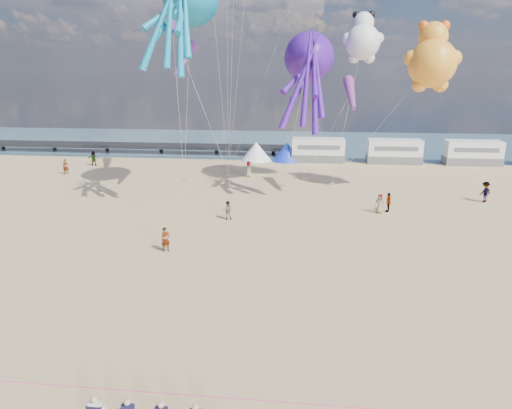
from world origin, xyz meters
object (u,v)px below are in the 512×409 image
Objects in this scene: tent_white at (256,151)px; kite_teddy_orange at (432,63)px; beachgoer_3 at (388,202)px; kite_panda at (363,42)px; standing_person at (166,240)px; sandbag_e at (229,175)px; windsock_left at (172,25)px; beachgoer_2 at (485,192)px; sandbag_d at (305,178)px; beachgoer_0 at (380,204)px; sandbag_b at (283,186)px; sandbag_c at (332,184)px; tent_blue at (287,152)px; windsock_mid at (351,94)px; motorhome_0 at (318,150)px; beachgoer_4 at (94,158)px; motorhome_1 at (394,151)px; sandbag_a at (184,181)px; beachgoer_1 at (228,210)px; motorhome_2 at (473,153)px; beachgoer_5 at (66,167)px; kite_octopus_purple at (309,57)px; beachgoer_6 at (249,169)px; windsock_right at (185,60)px.

kite_teddy_orange reaches higher than tent_white.
kite_panda reaches higher than beachgoer_3.
standing_person is 3.26× the size of sandbag_e.
kite_panda is 0.88× the size of windsock_left.
sandbag_d is at bearing -53.71° from beachgoer_2.
beachgoer_0 is (12.54, -21.77, -0.41)m from tent_white.
sandbag_b and sandbag_c have the same top height.
tent_blue is 20.05m from windsock_mid.
motorhome_0 is 1.65× the size of tent_white.
motorhome_1 is at bearing -168.88° from beachgoer_4.
motorhome_0 is at bearing 25.94° from windsock_left.
sandbag_b is (-9.10, 7.51, -0.71)m from beachgoer_3.
sandbag_c is (4.96, 1.23, 0.00)m from sandbag_b.
beachgoer_1 is at bearing -61.03° from sandbag_a.
motorhome_2 is 3.82× the size of beachgoer_5.
tent_white is at bearing -161.57° from beachgoer_4.
kite_teddy_orange is (16.61, 8.80, 11.12)m from beachgoer_1.
sandbag_e is (-29.08, -9.41, -1.39)m from motorhome_2.
kite_octopus_purple reaches higher than windsock_mid.
beachgoer_5 is at bearing -165.51° from kite_panda.
beachgoer_2 is at bearing -18.22° from sandbag_e.
motorhome_1 is 17.50m from tent_white.
beachgoer_3 is at bearing -119.49° from kite_teddy_orange.
beachgoer_3 is at bearing -5.94° from beachgoer_2.
motorhome_0 is 22.59m from beachgoer_2.
tent_white is at bearing 47.03° from windsock_left.
sandbag_c is (8.95, -2.90, -0.76)m from beachgoer_6.
motorhome_0 is at bearing -6.36° from beachgoer_5.
motorhome_1 is at bearing 96.26° from beachgoer_0.
beachgoer_2 is 0.26× the size of kite_teddy_orange.
beachgoer_0 is 0.29× the size of windsock_right.
motorhome_0 is at bearing 124.32° from kite_teddy_orange.
sandbag_a is 10.54m from sandbag_b.
beachgoer_3 reaches higher than standing_person.
beachgoer_1 is at bearing -89.10° from tent_white.
sandbag_e is (-2.30, 0.30, -0.76)m from beachgoer_6.
beachgoer_5 is at bearing 162.11° from windsock_right.
motorhome_0 is at bearing 123.01° from kite_panda.
motorhome_1 reaches higher than sandbag_c.
tent_white reaches higher than sandbag_b.
sandbag_e is at bearing 38.07° from sandbag_a.
motorhome_2 is 0.59× the size of kite_octopus_purple.
sandbag_c is 0.04× the size of kite_octopus_purple.
tent_blue is 22.33m from windsock_right.
windsock_left is at bearing -120.72° from tent_white.
beachgoer_5 is at bearing 165.94° from windsock_mid.
motorhome_1 is at bearing -11.24° from beachgoer_5.
beachgoer_3 is at bearing -58.16° from sandbag_d.
beachgoer_4 is 39.54m from kite_teddy_orange.
beachgoer_0 is (-4.96, -21.77, -0.71)m from motorhome_1.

